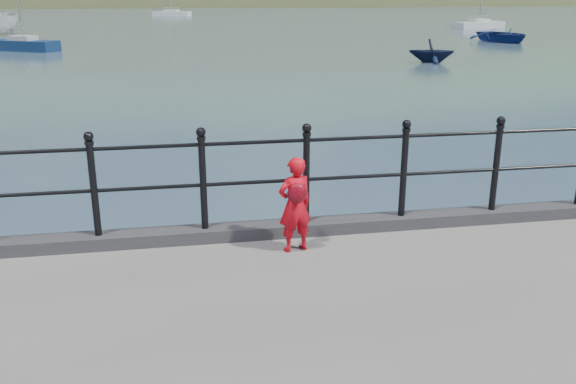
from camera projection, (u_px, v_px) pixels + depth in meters
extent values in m
plane|color=#2D4251|center=(256.00, 305.00, 7.70)|extent=(600.00, 600.00, 0.00)
cube|color=#28282B|center=(256.00, 230.00, 7.22)|extent=(60.00, 0.30, 0.15)
cylinder|color=black|center=(255.00, 182.00, 7.04)|extent=(18.00, 0.04, 0.04)
cylinder|color=black|center=(255.00, 142.00, 6.89)|extent=(18.00, 0.04, 0.04)
cylinder|color=black|center=(94.00, 191.00, 6.73)|extent=(0.08, 0.08, 1.05)
sphere|color=black|center=(88.00, 136.00, 6.54)|extent=(0.11, 0.11, 0.11)
cylinder|color=black|center=(203.00, 185.00, 6.94)|extent=(0.08, 0.08, 1.05)
sphere|color=black|center=(201.00, 132.00, 6.74)|extent=(0.11, 0.11, 0.11)
cylinder|color=black|center=(306.00, 180.00, 7.14)|extent=(0.08, 0.08, 1.05)
sphere|color=black|center=(307.00, 128.00, 6.95)|extent=(0.11, 0.11, 0.11)
cylinder|color=black|center=(404.00, 174.00, 7.34)|extent=(0.08, 0.08, 1.05)
sphere|color=black|center=(407.00, 124.00, 7.15)|extent=(0.11, 0.11, 0.11)
cylinder|color=black|center=(496.00, 169.00, 7.54)|extent=(0.08, 0.08, 1.05)
sphere|color=black|center=(501.00, 121.00, 7.35)|extent=(0.11, 0.11, 0.11)
ellipsoid|color=#333A21|center=(241.00, 54.00, 198.19)|extent=(400.00, 100.00, 88.00)
ellipsoid|color=#387026|center=(319.00, 67.00, 264.74)|extent=(600.00, 180.00, 156.00)
imported|color=red|center=(295.00, 205.00, 6.70)|extent=(0.45, 0.36, 1.08)
ellipsoid|color=red|center=(297.00, 193.00, 6.52)|extent=(0.22, 0.11, 0.23)
imported|color=navy|center=(503.00, 35.00, 48.23)|extent=(4.49, 5.75, 1.09)
imported|color=white|center=(2.00, 23.00, 55.80)|extent=(2.79, 5.81, 2.16)
imported|color=black|center=(432.00, 51.00, 34.00)|extent=(2.97, 2.73, 1.31)
cube|color=white|center=(172.00, 14.00, 102.06)|extent=(6.58, 4.40, 0.90)
cube|color=beige|center=(172.00, 11.00, 101.90)|extent=(2.58, 2.15, 0.50)
cylinder|color=#A5A5A8|center=(171.00, 8.00, 101.73)|extent=(2.62, 1.25, 0.06)
cube|color=silver|center=(479.00, 26.00, 66.56)|extent=(6.60, 3.87, 0.90)
cube|color=beige|center=(479.00, 21.00, 66.41)|extent=(2.52, 1.92, 0.50)
cylinder|color=#A5A5A8|center=(480.00, 16.00, 66.24)|extent=(2.72, 1.06, 0.06)
cube|color=navy|center=(24.00, 47.00, 40.93)|extent=(4.99, 3.77, 0.90)
cube|color=beige|center=(23.00, 39.00, 40.78)|extent=(2.02, 1.79, 0.50)
cylinder|color=#A5A5A8|center=(22.00, 31.00, 40.60)|extent=(1.93, 1.14, 0.06)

